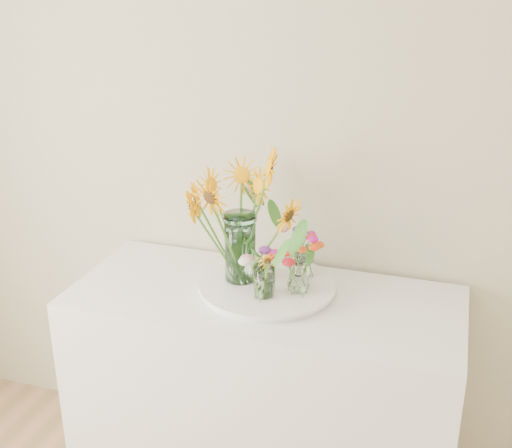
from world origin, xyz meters
name	(u,v)px	position (x,y,z in m)	size (l,w,h in m)	color
counter	(264,399)	(-0.12, 1.93, 0.45)	(1.40, 0.60, 0.90)	white
tray	(267,288)	(-0.12, 1.97, 0.91)	(0.47, 0.47, 0.03)	white
mason_jar	(240,248)	(-0.22, 1.97, 1.06)	(0.11, 0.11, 0.26)	#C6F7F5
sunflower_bouquet	(240,216)	(-0.22, 1.97, 1.18)	(0.67, 0.67, 0.50)	#FFA505
small_vase_a	(264,282)	(-0.10, 1.87, 0.98)	(0.07, 0.07, 0.12)	white
wildflower_posy_a	(264,270)	(-0.10, 1.87, 1.03)	(0.21, 0.21, 0.21)	#FF4F16
small_vase_b	(298,277)	(0.00, 1.95, 0.98)	(0.08, 0.08, 0.11)	white
wildflower_posy_b	(299,266)	(0.00, 1.95, 1.03)	(0.23, 0.23, 0.20)	#FF4F16
small_vase_c	(302,264)	(-0.02, 2.07, 0.98)	(0.06, 0.06, 0.11)	white
wildflower_posy_c	(303,252)	(-0.02, 2.07, 1.02)	(0.21, 0.21, 0.20)	#FF4F16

